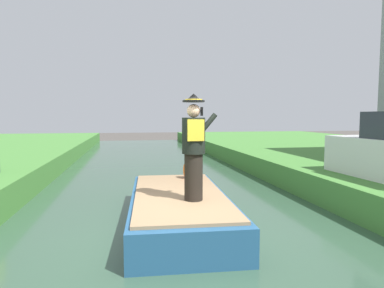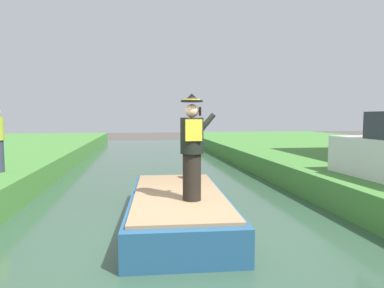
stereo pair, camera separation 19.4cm
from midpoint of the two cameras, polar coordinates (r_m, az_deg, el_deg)
ground_plane at (r=5.79m, az=-1.73°, el=-17.29°), size 80.00×80.00×0.00m
canal_water at (r=5.77m, az=-1.73°, el=-16.83°), size 6.69×48.00×0.10m
boat at (r=6.57m, az=-3.11°, el=-10.87°), size 2.05×4.30×0.61m
person_pirate at (r=5.76m, az=-0.65°, el=-0.59°), size 0.61×0.42×1.85m
parrot_plush at (r=7.86m, az=-0.89°, el=-4.15°), size 0.36×0.35×0.57m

